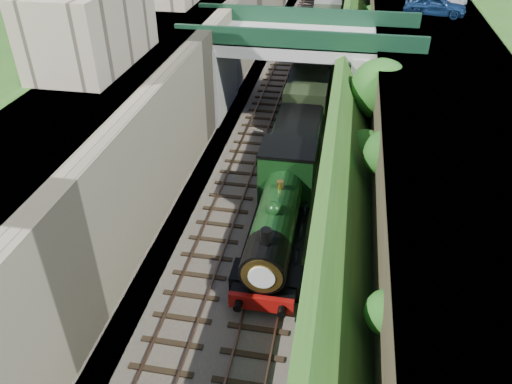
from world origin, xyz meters
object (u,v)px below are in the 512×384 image
tree (382,90)px  locomotive (279,215)px  tender (296,147)px  road_bridge (307,65)px  car_blue (435,5)px

tree → locomotive: bearing=-115.8°
tender → road_bridge: bearing=91.9°
tree → tender: tree is taller
tree → tender: (-4.71, -2.38, -3.03)m
tender → locomotive: bearing=-90.0°
car_blue → locomotive: car_blue is taller
car_blue → tender: (-8.63, -14.15, -5.40)m
road_bridge → tender: bearing=-88.1°
road_bridge → tender: 8.04m
road_bridge → car_blue: 11.39m
car_blue → locomotive: bearing=168.9°
road_bridge → locomotive: road_bridge is taller
tree → locomotive: tree is taller
road_bridge → tender: road_bridge is taller
car_blue → tree: bearing=172.4°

